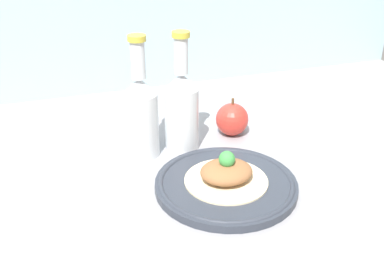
{
  "coord_description": "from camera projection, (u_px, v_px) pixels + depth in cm",
  "views": [
    {
      "loc": [
        -28.64,
        -77.58,
        50.72
      ],
      "look_at": [
        -1.61,
        1.54,
        9.64
      ],
      "focal_mm": 42.0,
      "sensor_mm": 36.0,
      "label": 1
    }
  ],
  "objects": [
    {
      "name": "ground_plane",
      "position": [
        201.0,
        178.0,
        0.97
      ],
      "size": [
        180.0,
        110.0,
        4.0
      ],
      "primitive_type": "cube",
      "color": "gray"
    },
    {
      "name": "plate",
      "position": [
        226.0,
        184.0,
        0.9
      ],
      "size": [
        28.56,
        28.56,
        1.95
      ],
      "color": "#2D333D",
      "rests_on": "ground_plane"
    },
    {
      "name": "plated_food",
      "position": [
        226.0,
        173.0,
        0.89
      ],
      "size": [
        16.72,
        16.72,
        6.74
      ],
      "color": "beige",
      "rests_on": "plate"
    },
    {
      "name": "cider_bottle_left",
      "position": [
        141.0,
        113.0,
        0.99
      ],
      "size": [
        7.78,
        7.78,
        27.55
      ],
      "color": "silver",
      "rests_on": "ground_plane"
    },
    {
      "name": "cider_bottle_right",
      "position": [
        182.0,
        107.0,
        1.01
      ],
      "size": [
        7.78,
        7.78,
        27.55
      ],
      "color": "silver",
      "rests_on": "ground_plane"
    },
    {
      "name": "apple",
      "position": [
        232.0,
        119.0,
        1.1
      ],
      "size": [
        8.07,
        8.07,
        9.61
      ],
      "color": "red",
      "rests_on": "ground_plane"
    }
  ]
}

